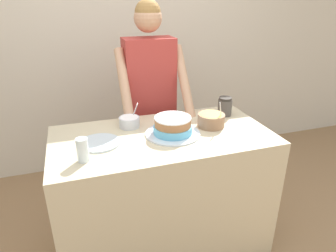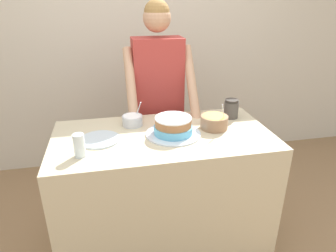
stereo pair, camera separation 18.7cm
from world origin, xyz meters
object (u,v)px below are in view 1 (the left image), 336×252
at_px(person_baker, 150,90).
at_px(stoneware_jar, 225,107).
at_px(ceramic_plate, 100,143).
at_px(drinking_glass, 83,150).
at_px(frosting_bowl_yellow, 211,120).
at_px(frosting_bowl_white, 129,121).
at_px(cake, 173,127).

xyz_separation_m(person_baker, stoneware_jar, (0.47, -0.38, -0.06)).
bearing_deg(ceramic_plate, drinking_glass, -119.80).
bearing_deg(stoneware_jar, ceramic_plate, -168.67).
bearing_deg(stoneware_jar, drinking_glass, -160.50).
distance_m(frosting_bowl_yellow, ceramic_plate, 0.75).
bearing_deg(frosting_bowl_white, drinking_glass, -131.12).
bearing_deg(frosting_bowl_white, person_baker, 56.57).
bearing_deg(drinking_glass, stoneware_jar, 19.50).
height_order(ceramic_plate, stoneware_jar, stoneware_jar).
relative_size(cake, frosting_bowl_white, 2.14).
bearing_deg(stoneware_jar, frosting_bowl_yellow, -139.77).
bearing_deg(stoneware_jar, frosting_bowl_white, 179.61).
relative_size(person_baker, ceramic_plate, 6.83).
relative_size(frosting_bowl_white, drinking_glass, 1.24).
distance_m(person_baker, frosting_bowl_white, 0.46).
distance_m(cake, frosting_bowl_white, 0.32).
bearing_deg(frosting_bowl_yellow, frosting_bowl_white, 163.02).
bearing_deg(cake, drinking_glass, -163.33).
relative_size(cake, ceramic_plate, 1.41).
distance_m(cake, ceramic_plate, 0.46).
bearing_deg(cake, ceramic_plate, 178.56).
distance_m(person_baker, drinking_glass, 0.94).
distance_m(frosting_bowl_white, drinking_glass, 0.50).
bearing_deg(stoneware_jar, person_baker, 141.14).
relative_size(drinking_glass, stoneware_jar, 0.98).
relative_size(cake, stoneware_jar, 2.59).
height_order(person_baker, cake, person_baker).
distance_m(frosting_bowl_white, stoneware_jar, 0.72).
relative_size(person_baker, frosting_bowl_yellow, 8.81).
bearing_deg(cake, stoneware_jar, 22.75).
bearing_deg(frosting_bowl_white, stoneware_jar, -0.39).
height_order(frosting_bowl_yellow, frosting_bowl_white, frosting_bowl_yellow).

